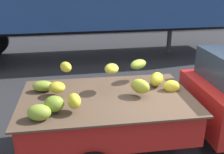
% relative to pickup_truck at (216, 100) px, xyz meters
% --- Properties ---
extents(ground, '(220.00, 220.00, 0.00)m').
position_rel_pickup_truck_xyz_m(ground, '(-0.70, -0.27, -0.88)').
color(ground, '#28282B').
extents(curb_strip, '(80.00, 0.80, 0.16)m').
position_rel_pickup_truck_xyz_m(curb_strip, '(-0.70, 10.50, -0.80)').
color(curb_strip, gray).
rests_on(curb_strip, ground).
extents(pickup_truck, '(5.01, 1.86, 1.70)m').
position_rel_pickup_truck_xyz_m(pickup_truck, '(0.00, 0.00, 0.00)').
color(pickup_truck, '#B21E19').
rests_on(pickup_truck, ground).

